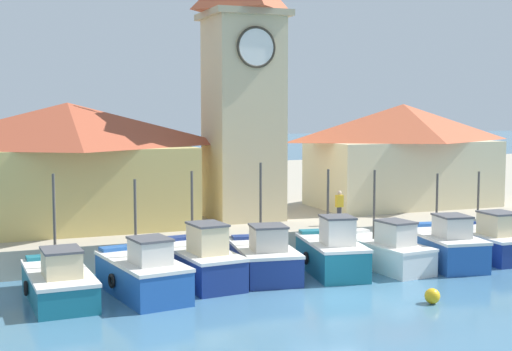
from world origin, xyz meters
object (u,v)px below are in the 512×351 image
at_px(warehouse_right, 403,154).
at_px(mooring_buoy, 432,296).
at_px(fishing_boat_mid_left, 264,258).
at_px(clock_tower, 243,82).
at_px(fishing_boat_right_inner, 443,246).
at_px(dock_worker_near_tower, 339,207).
at_px(fishing_boat_mid_right, 383,251).
at_px(warehouse_left, 69,163).
at_px(fishing_boat_left_inner, 199,261).
at_px(fishing_boat_right_outer, 486,241).
at_px(fishing_boat_far_left, 59,281).
at_px(fishing_boat_center, 332,253).
at_px(fishing_boat_left_outer, 142,274).

xyz_separation_m(warehouse_right, mooring_buoy, (-7.99, -14.16, -3.79)).
height_order(fishing_boat_mid_left, clock_tower, clock_tower).
xyz_separation_m(fishing_boat_right_inner, clock_tower, (-5.96, 8.00, 7.03)).
height_order(fishing_boat_mid_left, dock_worker_near_tower, fishing_boat_mid_left).
bearing_deg(warehouse_right, fishing_boat_right_inner, -113.28).
xyz_separation_m(fishing_boat_mid_right, warehouse_left, (-11.57, 8.48, 3.34)).
distance_m(warehouse_left, dock_worker_near_tower, 12.65).
bearing_deg(fishing_boat_left_inner, fishing_boat_right_outer, -1.45).
bearing_deg(fishing_boat_right_outer, dock_worker_near_tower, 143.23).
distance_m(fishing_boat_far_left, warehouse_right, 21.91).
relative_size(warehouse_left, mooring_buoy, 21.15).
bearing_deg(warehouse_left, fishing_boat_center, -43.46).
relative_size(fishing_boat_mid_right, clock_tower, 0.35).
height_order(fishing_boat_center, fishing_boat_mid_right, fishing_boat_center).
height_order(fishing_boat_mid_right, fishing_boat_right_outer, fishing_boat_mid_right).
bearing_deg(fishing_boat_left_outer, fishing_boat_left_inner, 25.27).
bearing_deg(fishing_boat_center, clock_tower, 96.43).
xyz_separation_m(fishing_boat_right_inner, dock_worker_near_tower, (-2.54, 4.46, 1.20)).
bearing_deg(fishing_boat_right_inner, fishing_boat_right_outer, 11.10).
height_order(fishing_boat_left_outer, warehouse_left, warehouse_left).
bearing_deg(dock_worker_near_tower, fishing_boat_far_left, -161.74).
xyz_separation_m(fishing_boat_mid_left, mooring_buoy, (3.84, -5.60, -0.49)).
bearing_deg(fishing_boat_far_left, fishing_boat_left_outer, -8.19).
xyz_separation_m(fishing_boat_mid_left, fishing_boat_right_outer, (10.58, -0.13, -0.03)).
distance_m(fishing_boat_far_left, fishing_boat_mid_left, 7.83).
height_order(fishing_boat_left_outer, fishing_boat_center, fishing_boat_center).
height_order(fishing_boat_center, fishing_boat_right_inner, fishing_boat_center).
distance_m(warehouse_right, mooring_buoy, 16.69).
bearing_deg(mooring_buoy, warehouse_left, 126.31).
bearing_deg(fishing_boat_left_outer, fishing_boat_mid_left, 10.68).
bearing_deg(fishing_boat_mid_left, fishing_boat_mid_right, -2.47).
distance_m(fishing_boat_mid_right, warehouse_left, 14.73).
height_order(fishing_boat_mid_left, mooring_buoy, fishing_boat_mid_left).
relative_size(fishing_boat_mid_left, mooring_buoy, 8.55).
xyz_separation_m(clock_tower, mooring_buoy, (1.94, -12.94, -7.56)).
distance_m(fishing_boat_right_inner, mooring_buoy, 6.39).
distance_m(fishing_boat_left_inner, warehouse_left, 9.47).
bearing_deg(fishing_boat_right_outer, warehouse_right, 81.79).
relative_size(fishing_boat_mid_right, fishing_boat_right_outer, 1.03).
xyz_separation_m(fishing_boat_left_inner, fishing_boat_mid_left, (2.56, -0.21, -0.05)).
relative_size(fishing_boat_left_outer, fishing_boat_center, 1.08).
bearing_deg(fishing_boat_center, fishing_boat_far_left, -179.10).
height_order(fishing_boat_far_left, fishing_boat_center, fishing_boat_far_left).
relative_size(fishing_boat_mid_right, fishing_boat_right_inner, 1.02).
relative_size(fishing_boat_right_inner, mooring_buoy, 9.33).
xyz_separation_m(fishing_boat_far_left, dock_worker_near_tower, (13.14, 4.33, 1.33)).
relative_size(fishing_boat_far_left, fishing_boat_center, 1.10).
distance_m(fishing_boat_left_inner, warehouse_right, 16.95).
bearing_deg(mooring_buoy, fishing_boat_mid_right, 75.48).
bearing_deg(fishing_boat_left_inner, fishing_boat_right_inner, -4.74).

